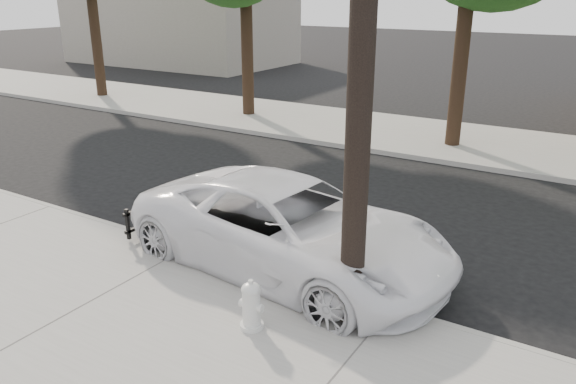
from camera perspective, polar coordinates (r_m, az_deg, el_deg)
name	(u,v)px	position (r m, az deg, el deg)	size (l,w,h in m)	color
ground	(254,218)	(12.17, -3.46, -2.61)	(120.00, 120.00, 0.00)	black
near_sidewalk	(94,303)	(9.34, -19.07, -10.65)	(90.00, 4.40, 0.15)	gray
far_sidewalk	(399,134)	(19.38, 11.19, 5.85)	(90.00, 5.00, 0.15)	gray
curb_near	(189,251)	(10.65, -10.00, -5.87)	(90.00, 0.12, 0.16)	#9E9B93
building_far	(180,24)	(39.48, -10.96, 16.42)	(14.00, 8.00, 5.00)	gray
police_cruiser	(290,228)	(9.63, 0.18, -3.63)	(2.68, 5.82, 1.62)	white
fire_hydrant	(251,306)	(8.00, -3.75, -11.51)	(0.37, 0.34, 0.70)	silver
traffic_cone	(361,292)	(8.35, 7.45, -10.04)	(0.47, 0.47, 0.74)	#EC490C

